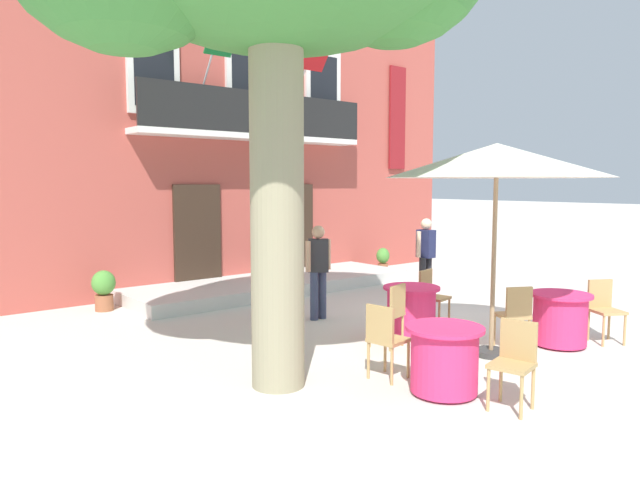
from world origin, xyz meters
The scene contains 17 objects.
ground_plane centered at (0.00, 0.00, 0.00)m, with size 120.00×120.00×0.00m, color beige.
building_facade centered at (-0.69, 6.99, 3.75)m, with size 13.00×5.09×7.50m.
entrance_step_platform centered at (-0.69, 4.00, 0.12)m, with size 6.42×2.01×0.25m, color silver.
cafe_table_near_tree centered at (-1.21, -0.44, 0.39)m, with size 0.86×0.86×0.76m.
cafe_chair_near_tree_0 centered at (-0.49, -0.22, 0.53)m, with size 0.47×0.47×0.91m.
cafe_chair_near_tree_1 centered at (-1.92, -0.69, 0.53)m, with size 0.48×0.48×0.91m.
cafe_table_middle centered at (-2.78, -2.31, 0.39)m, with size 0.86×0.86×0.76m.
cafe_chair_middle_0 centered at (-2.56, -3.03, 0.53)m, with size 0.47×0.47×0.91m.
cafe_chair_middle_1 centered at (-2.97, -1.58, 0.53)m, with size 0.45×0.45×0.91m.
cafe_table_front centered at (0.02, -2.16, 0.39)m, with size 0.86×0.86×0.76m.
cafe_chair_front_0 centered at (0.71, -2.47, 0.53)m, with size 0.54×0.54×0.91m.
cafe_chair_front_1 centered at (-0.67, -1.87, 0.53)m, with size 0.54×0.54×0.91m.
cafe_umbrella centered at (-1.16, -1.82, 2.61)m, with size 2.90×2.90×2.85m.
ground_planter_left centered at (-4.25, 4.30, 0.41)m, with size 0.42×0.42×0.74m.
ground_planter_right centered at (2.87, 4.16, 0.37)m, with size 0.34×0.34×0.66m.
pedestrian_near_entrance centered at (1.20, 1.33, 0.91)m, with size 0.53×0.34×1.62m.
pedestrian_mid_plaza centered at (-1.64, 1.29, 0.91)m, with size 0.53×0.38×1.61m.
Camera 1 is at (-7.78, -6.22, 2.33)m, focal length 32.28 mm.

